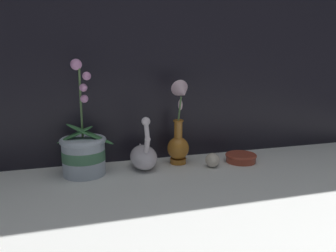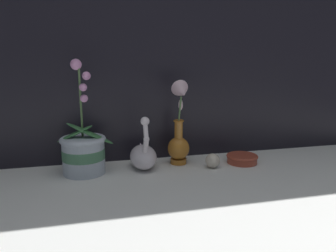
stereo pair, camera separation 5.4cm
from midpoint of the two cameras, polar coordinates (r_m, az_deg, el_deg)
name	(u,v)px [view 1 (the left image)]	position (r m, az deg, el deg)	size (l,w,h in m)	color
ground_plane	(173,176)	(1.24, -0.42, -8.63)	(2.80, 2.80, 0.00)	silver
window_backdrop	(156,15)	(1.40, -3.32, 18.69)	(2.80, 0.03, 1.20)	black
orchid_potted_plant	(84,152)	(1.27, -15.68, -4.32)	(0.21, 0.17, 0.43)	#B2BCCC
swan_figurine	(143,155)	(1.30, -5.50, -5.11)	(0.11, 0.18, 0.22)	white
blue_vase	(179,134)	(1.33, 0.78, -1.36)	(0.09, 0.13, 0.35)	#B26B23
glass_sphere	(212,160)	(1.33, 6.59, -5.91)	(0.06, 0.06, 0.06)	beige
amber_dish	(241,157)	(1.41, 11.50, -5.35)	(0.13, 0.13, 0.03)	#A8422D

